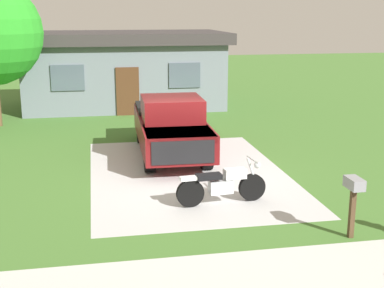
% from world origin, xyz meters
% --- Properties ---
extents(ground_plane, '(80.00, 80.00, 0.00)m').
position_xyz_m(ground_plane, '(0.00, 0.00, 0.00)').
color(ground_plane, '#45722E').
extents(driveway_pad, '(5.42, 7.96, 0.01)m').
position_xyz_m(driveway_pad, '(0.00, 0.00, 0.00)').
color(driveway_pad, '#BDBDBD').
rests_on(driveway_pad, ground).
extents(sidewalk_strip, '(36.00, 1.80, 0.01)m').
position_xyz_m(sidewalk_strip, '(0.00, -6.00, 0.00)').
color(sidewalk_strip, silver).
rests_on(sidewalk_strip, ground).
extents(motorcycle, '(2.21, 0.70, 1.09)m').
position_xyz_m(motorcycle, '(0.38, -2.50, 0.47)').
color(motorcycle, black).
rests_on(motorcycle, ground).
extents(pickup_truck, '(2.15, 5.68, 1.90)m').
position_xyz_m(pickup_truck, '(-0.17, 2.20, 0.95)').
color(pickup_truck, black).
rests_on(pickup_truck, ground).
extents(mailbox, '(0.26, 0.48, 1.26)m').
position_xyz_m(mailbox, '(2.47, -4.87, 0.98)').
color(mailbox, '#4C3823').
rests_on(mailbox, ground).
extents(neighbor_house, '(9.60, 5.60, 3.50)m').
position_xyz_m(neighbor_house, '(-1.06, 11.50, 1.79)').
color(neighbor_house, slate).
rests_on(neighbor_house, ground).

